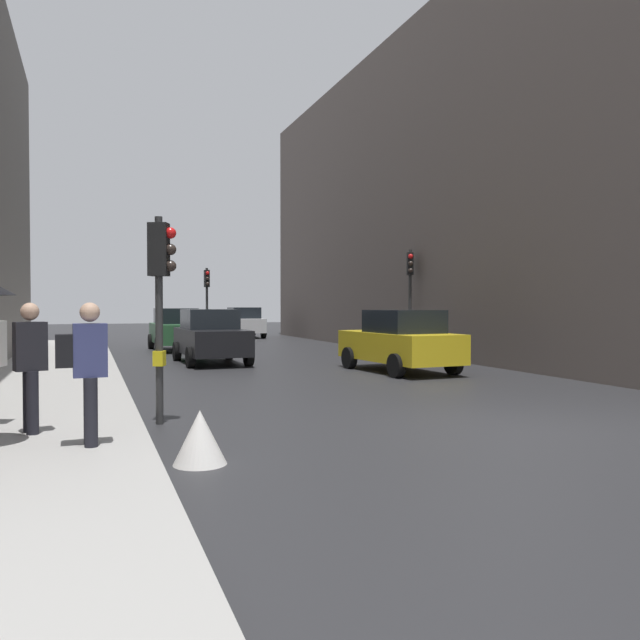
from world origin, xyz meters
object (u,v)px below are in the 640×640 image
Objects in this scene: traffic_light_near_right at (160,281)px; pedestrian_in_dark_coat at (30,362)px; traffic_light_far_median at (207,291)px; car_white_compact at (243,322)px; car_dark_suv at (211,336)px; car_yellow_taxi at (400,341)px; pedestrian_with_grey_backpack at (86,365)px; warning_sign_triangle at (200,437)px; traffic_light_mid_street at (410,283)px; car_green_estate at (176,329)px.

traffic_light_near_right reaches higher than pedestrian_in_dark_coat.
traffic_light_near_right is 0.89× the size of traffic_light_far_median.
car_dark_suv is (-4.77, -15.91, 0.00)m from car_white_compact.
traffic_light_near_right reaches higher than car_yellow_taxi.
car_white_compact is 1.00× the size of car_dark_suv.
traffic_light_near_right is 1.86× the size of pedestrian_in_dark_coat.
pedestrian_with_grey_backpack is 1.70m from warning_sign_triangle.
traffic_light_mid_street reaches higher than pedestrian_in_dark_coat.
pedestrian_with_grey_backpack is at bearing -131.22° from traffic_light_mid_street.
traffic_light_mid_street is 0.91× the size of car_yellow_taxi.
car_white_compact is (7.44, 26.36, -1.40)m from traffic_light_near_right.
traffic_light_mid_street reaches higher than pedestrian_with_grey_backpack.
car_yellow_taxi is 1.02× the size of car_dark_suv.
traffic_light_near_right is at bearing -140.85° from car_yellow_taxi.
warning_sign_triangle is (0.16, -2.80, -1.95)m from traffic_light_near_right.
warning_sign_triangle is (-2.51, -13.25, -0.55)m from car_dark_suv.
pedestrian_with_grey_backpack is (-5.52, -23.13, -1.40)m from traffic_light_far_median.
traffic_light_mid_street is 0.94× the size of car_green_estate.
pedestrian_with_grey_backpack is at bearing -106.76° from car_white_compact.
traffic_light_near_right is 0.83× the size of traffic_light_mid_street.
traffic_light_near_right is at bearing -104.34° from car_dark_suv.
car_green_estate is (-2.03, -4.27, -1.69)m from traffic_light_far_median.
warning_sign_triangle is (-7.28, -29.16, -0.55)m from car_white_compact.
car_green_estate is 0.98× the size of car_yellow_taxi.
traffic_light_mid_street is 0.93× the size of car_white_compact.
traffic_light_near_right reaches higher than car_green_estate.
pedestrian_with_grey_backpack is 1.00× the size of pedestrian_in_dark_coat.
car_yellow_taxi is 2.44× the size of pedestrian_in_dark_coat.
traffic_light_mid_street is 2.23× the size of pedestrian_with_grey_backpack.
traffic_light_far_median is 22.97m from pedestrian_in_dark_coat.
traffic_light_far_median reaches higher than car_green_estate.
car_green_estate is at bearing 79.53° from pedestrian_with_grey_backpack.
pedestrian_with_grey_backpack is 2.72× the size of warning_sign_triangle.
traffic_light_far_median is 15.57m from car_yellow_taxi.
traffic_light_far_median reaches higher than warning_sign_triangle.
traffic_light_mid_street is 6.08× the size of warning_sign_triangle.
warning_sign_triangle is at bearing -31.42° from pedestrian_with_grey_backpack.
traffic_light_far_median is at bearing 78.20° from traffic_light_near_right.
car_green_estate is 18.28m from pedestrian_in_dark_coat.
warning_sign_triangle is at bearing -100.74° from car_dark_suv.
car_green_estate is 2.39× the size of pedestrian_in_dark_coat.
pedestrian_in_dark_coat is (-12.00, -11.80, -1.59)m from traffic_light_mid_street.
car_green_estate is at bearing 81.96° from traffic_light_near_right.
warning_sign_triangle is at bearing -100.08° from traffic_light_far_median.
car_yellow_taxi and car_dark_suv have the same top height.
pedestrian_in_dark_coat is (-1.82, -0.95, -1.14)m from traffic_light_near_right.
traffic_light_near_right is 9.44m from car_yellow_taxi.
pedestrian_with_grey_backpack reaches higher than car_green_estate.
pedestrian_with_grey_backpack is (-8.35, -7.92, 0.29)m from car_yellow_taxi.
pedestrian_with_grey_backpack reaches higher than warning_sign_triangle.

